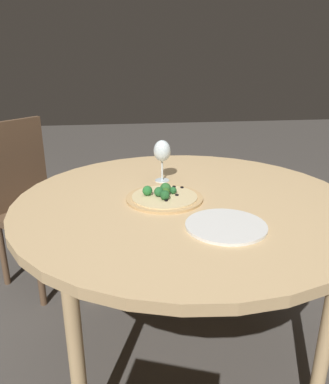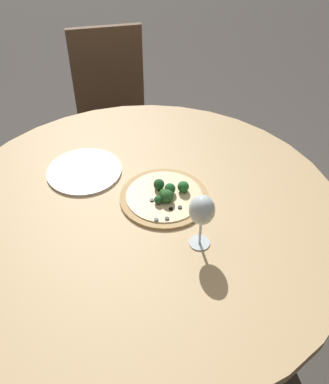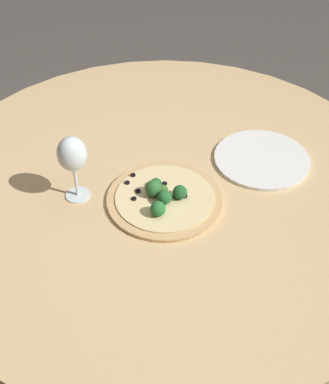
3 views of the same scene
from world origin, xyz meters
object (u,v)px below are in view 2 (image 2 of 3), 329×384
object	(u,v)px
wine_glass	(202,211)
chair_2	(113,116)
plate_near	(84,171)
pizza	(165,196)

from	to	relation	value
wine_glass	chair_2	bearing A→B (deg)	-103.97
chair_2	plate_near	bearing A→B (deg)	-102.66
chair_2	plate_near	size ratio (longest dim) A/B	3.49
chair_2	pizza	size ratio (longest dim) A/B	3.11
chair_2	wine_glass	bearing A→B (deg)	-83.28
chair_2	pizza	world-z (taller)	chair_2
pizza	wine_glass	xyz separation A→B (m)	(0.02, 0.23, 0.12)
chair_2	wine_glass	world-z (taller)	chair_2
chair_2	wine_glass	xyz separation A→B (m)	(0.29, 1.18, 0.39)
pizza	wine_glass	distance (m)	0.26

